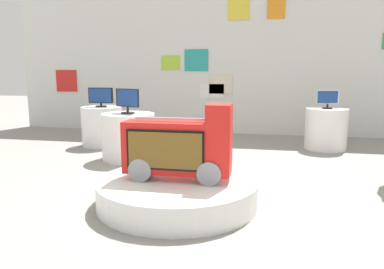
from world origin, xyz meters
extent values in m
plane|color=gray|center=(0.00, 0.00, 0.00)|extent=(30.00, 30.00, 0.00)
cube|color=silver|center=(0.00, 4.46, 1.66)|extent=(10.74, 0.10, 3.32)
cube|color=#9ECC33|center=(-1.58, 4.39, 1.61)|extent=(0.43, 0.02, 0.33)
cube|color=orange|center=(0.76, 4.39, 2.74)|extent=(0.38, 0.02, 0.43)
cube|color=red|center=(-4.24, 4.39, 1.18)|extent=(0.54, 0.02, 0.52)
cube|color=beige|center=(-0.41, 4.39, 1.13)|extent=(0.53, 0.02, 0.43)
cube|color=teal|center=(-0.97, 4.39, 1.66)|extent=(0.55, 0.02, 0.49)
cube|color=white|center=(-0.60, 4.39, 0.97)|extent=(0.55, 0.02, 0.32)
cube|color=yellow|center=(-0.04, 4.39, 2.75)|extent=(0.47, 0.02, 0.46)
cylinder|color=white|center=(-0.27, -0.32, 0.14)|extent=(1.73, 1.73, 0.28)
cylinder|color=gray|center=(-0.64, -0.32, 0.40)|extent=(0.25, 0.36, 0.25)
cylinder|color=gray|center=(0.09, -0.32, 0.40)|extent=(0.25, 0.36, 0.25)
cube|color=red|center=(-0.27, -0.32, 0.63)|extent=(1.14, 0.32, 0.55)
cube|color=red|center=(0.17, -0.32, 1.00)|extent=(0.25, 0.31, 0.19)
cube|color=black|center=(-0.36, -0.48, 0.63)|extent=(0.81, 0.02, 0.41)
cube|color=brown|center=(-0.36, -0.48, 0.63)|extent=(0.77, 0.02, 0.37)
cube|color=#B2B2B7|center=(-0.27, -0.32, 0.93)|extent=(0.91, 0.03, 0.02)
cylinder|color=white|center=(-2.46, 2.51, 0.38)|extent=(0.76, 0.76, 0.75)
cylinder|color=black|center=(-2.46, 2.51, 0.76)|extent=(0.21, 0.21, 0.02)
cylinder|color=black|center=(-2.46, 2.51, 0.80)|extent=(0.04, 0.04, 0.05)
cube|color=black|center=(-2.46, 2.51, 0.97)|extent=(0.47, 0.09, 0.29)
cube|color=navy|center=(-2.46, 2.49, 0.97)|extent=(0.43, 0.06, 0.26)
cylinder|color=white|center=(1.72, 3.03, 0.38)|extent=(0.75, 0.75, 0.75)
cylinder|color=black|center=(1.72, 3.03, 0.76)|extent=(0.17, 0.17, 0.02)
cylinder|color=black|center=(1.72, 3.03, 0.80)|extent=(0.04, 0.04, 0.07)
cube|color=silver|center=(1.72, 3.03, 0.96)|extent=(0.40, 0.15, 0.24)
cube|color=navy|center=(1.71, 3.01, 0.96)|extent=(0.37, 0.12, 0.22)
cylinder|color=white|center=(-1.55, 1.55, 0.38)|extent=(0.86, 0.86, 0.75)
cylinder|color=black|center=(-1.55, 1.55, 0.76)|extent=(0.22, 0.22, 0.02)
cylinder|color=black|center=(-1.55, 1.55, 0.81)|extent=(0.04, 0.04, 0.09)
cube|color=black|center=(-1.55, 1.55, 1.00)|extent=(0.43, 0.18, 0.29)
cube|color=navy|center=(-1.54, 1.53, 1.00)|extent=(0.39, 0.15, 0.26)
camera|label=1|loc=(0.65, -4.05, 1.43)|focal=34.68mm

